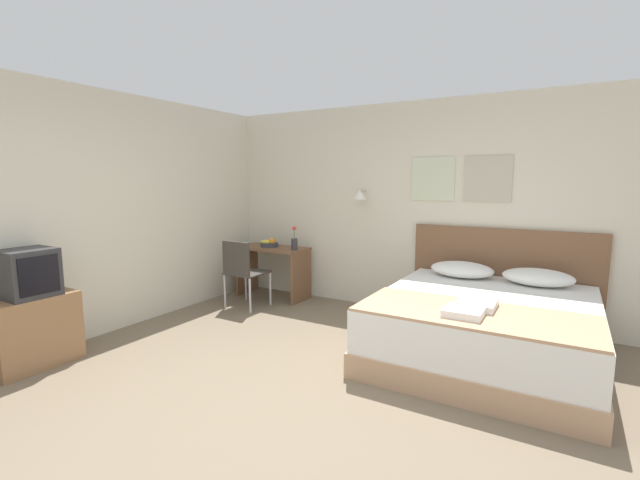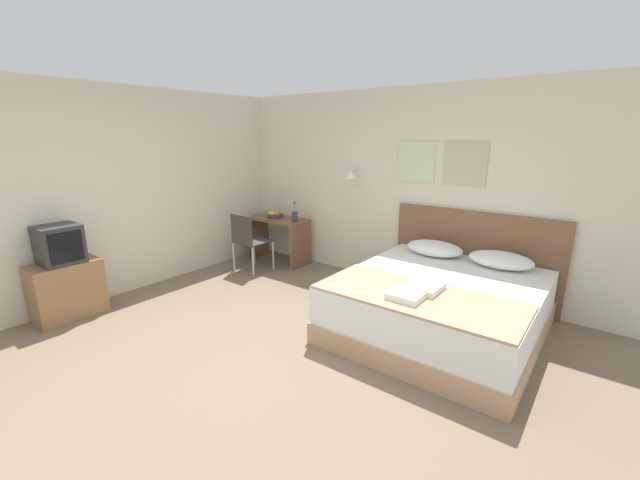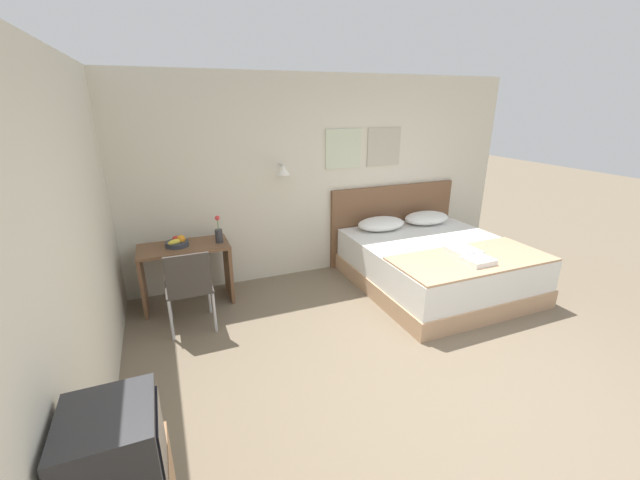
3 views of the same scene
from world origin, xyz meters
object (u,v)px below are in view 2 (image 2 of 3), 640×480
at_px(desk_chair, 248,238).
at_px(flower_vase, 295,215).
at_px(folded_towel_near_foot, 424,287).
at_px(pillow_right, 501,260).
at_px(folded_towel_mid_bed, 406,296).
at_px(throw_blanket, 417,296).
at_px(tv_stand, 67,290).
at_px(headboard, 473,257).
at_px(desk, 278,232).
at_px(pillow_left, 434,248).
at_px(bed, 439,306).
at_px(television, 59,244).
at_px(fruit_bowl, 275,215).

bearing_deg(desk_chair, flower_vase, 55.62).
bearing_deg(folded_towel_near_foot, pillow_right, 72.52).
height_order(folded_towel_mid_bed, desk_chair, desk_chair).
height_order(throw_blanket, tv_stand, tv_stand).
bearing_deg(tv_stand, pillow_right, 37.53).
relative_size(headboard, desk, 2.01).
xyz_separation_m(headboard, pillow_right, (0.38, -0.30, 0.11)).
bearing_deg(desk, desk_chair, -91.25).
bearing_deg(pillow_left, bed, -63.18).
xyz_separation_m(folded_towel_near_foot, tv_stand, (-3.51, -1.78, -0.33)).
height_order(pillow_left, folded_towel_mid_bed, pillow_left).
distance_m(bed, desk, 3.12).
xyz_separation_m(folded_towel_mid_bed, tv_stand, (-3.47, -1.49, -0.33)).
distance_m(headboard, pillow_right, 0.50).
relative_size(pillow_left, folded_towel_near_foot, 2.02).
xyz_separation_m(folded_towel_mid_bed, television, (-3.46, -1.49, 0.22)).
height_order(throw_blanket, fruit_bowl, fruit_bowl).
relative_size(throw_blanket, television, 4.31).
relative_size(pillow_left, television, 1.60).
distance_m(folded_towel_near_foot, tv_stand, 3.95).
relative_size(folded_towel_near_foot, television, 0.79).
relative_size(bed, flower_vase, 6.34).
bearing_deg(bed, folded_towel_mid_bed, -93.58).
bearing_deg(headboard, tv_stand, -136.81).
relative_size(folded_towel_near_foot, folded_towel_mid_bed, 1.15).
relative_size(pillow_right, throw_blanket, 0.37).
bearing_deg(throw_blanket, headboard, 90.00).
distance_m(throw_blanket, flower_vase, 2.94).
xyz_separation_m(bed, pillow_left, (-0.38, 0.76, 0.39)).
distance_m(folded_towel_near_foot, fruit_bowl, 3.32).
xyz_separation_m(desk, desk_chair, (-0.01, -0.65, 0.04)).
bearing_deg(tv_stand, pillow_left, 43.75).
bearing_deg(folded_towel_near_foot, pillow_left, 107.61).
height_order(bed, desk, desk).
relative_size(bed, desk_chair, 2.29).
distance_m(pillow_left, television, 4.33).
xyz_separation_m(fruit_bowl, television, (-0.43, -2.99, 0.09)).
relative_size(headboard, throw_blanket, 1.10).
bearing_deg(desk_chair, bed, -1.78).
relative_size(desk, desk_chair, 1.11).
relative_size(pillow_right, television, 1.60).
height_order(folded_towel_near_foot, television, television).
bearing_deg(bed, television, -147.53).
bearing_deg(folded_towel_near_foot, tv_stand, -153.18).
bearing_deg(tv_stand, desk_chair, 78.46).
relative_size(desk_chair, flower_vase, 2.78).
distance_m(pillow_right, desk_chair, 3.49).
xyz_separation_m(desk, flower_vase, (0.40, -0.04, 0.34)).
relative_size(folded_towel_near_foot, fruit_bowl, 1.33).
distance_m(folded_towel_mid_bed, desk, 3.33).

